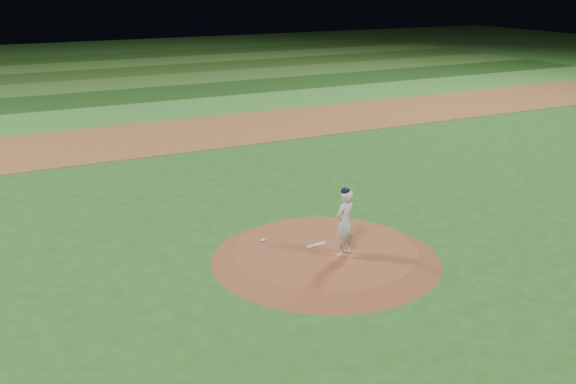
{
  "coord_description": "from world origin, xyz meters",
  "views": [
    {
      "loc": [
        -7.23,
        -12.19,
        6.43
      ],
      "look_at": [
        0.0,
        2.0,
        1.1
      ],
      "focal_mm": 40.0,
      "sensor_mm": 36.0,
      "label": 1
    }
  ],
  "objects_px": {
    "pitchers_mound": "(326,254)",
    "pitching_rubber": "(317,245)",
    "rosin_bag": "(263,240)",
    "pitcher_on_mound": "(345,222)"
  },
  "relations": [
    {
      "from": "pitching_rubber",
      "to": "pitcher_on_mound",
      "type": "bearing_deg",
      "value": -76.65
    },
    {
      "from": "pitchers_mound",
      "to": "pitching_rubber",
      "type": "xyz_separation_m",
      "value": [
        -0.08,
        0.3,
        0.14
      ]
    },
    {
      "from": "pitching_rubber",
      "to": "pitchers_mound",
      "type": "bearing_deg",
      "value": -82.38
    },
    {
      "from": "pitchers_mound",
      "to": "pitching_rubber",
      "type": "relative_size",
      "value": 10.54
    },
    {
      "from": "rosin_bag",
      "to": "pitchers_mound",
      "type": "bearing_deg",
      "value": -44.43
    },
    {
      "from": "pitchers_mound",
      "to": "pitching_rubber",
      "type": "distance_m",
      "value": 0.34
    },
    {
      "from": "pitcher_on_mound",
      "to": "pitchers_mound",
      "type": "bearing_deg",
      "value": 114.6
    },
    {
      "from": "rosin_bag",
      "to": "pitcher_on_mound",
      "type": "height_order",
      "value": "pitcher_on_mound"
    },
    {
      "from": "pitchers_mound",
      "to": "pitcher_on_mound",
      "type": "distance_m",
      "value": 1.07
    },
    {
      "from": "rosin_bag",
      "to": "pitching_rubber",
      "type": "bearing_deg",
      "value": -37.76
    }
  ]
}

